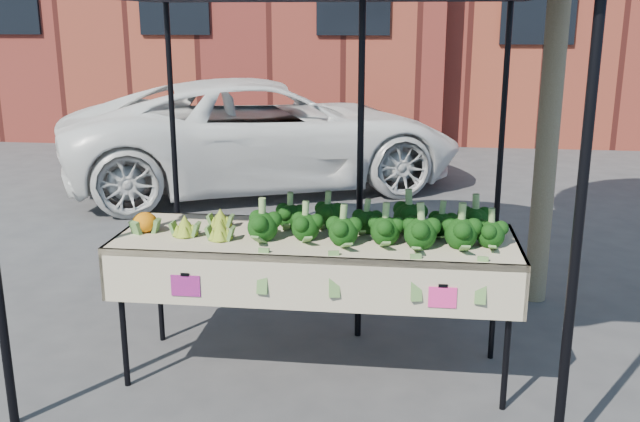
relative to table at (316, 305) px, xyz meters
The scene contains 6 objects.
ground 0.47m from the table, 56.39° to the right, with size 90.00×90.00×0.00m, color #353538.
table is the anchor object (origin of this frame).
canopy 1.13m from the table, 101.21° to the left, with size 3.16×3.16×2.74m, color black, non-canonical shape.
broccoli_heap 0.67m from the table, ahead, with size 1.51×0.54×0.22m, color black.
romanesco_cluster 0.85m from the table, behind, with size 0.40×0.44×0.17m, color #98A72C.
cauliflower_pair 1.18m from the table, behind, with size 0.17×0.17×0.16m, color orange.
Camera 1 is at (0.46, -3.94, 2.16)m, focal length 39.87 mm.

